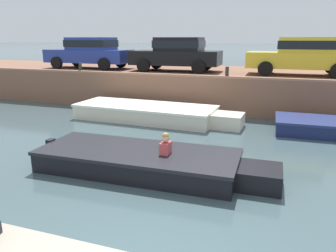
{
  "coord_description": "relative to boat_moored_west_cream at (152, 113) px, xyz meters",
  "views": [
    {
      "loc": [
        1.51,
        -2.49,
        2.99
      ],
      "look_at": [
        -0.61,
        3.57,
        1.27
      ],
      "focal_mm": 35.0,
      "sensor_mm": 36.0,
      "label": 1
    }
  ],
  "objects": [
    {
      "name": "car_leftmost_blue",
      "position": [
        -4.85,
        3.68,
        2.06
      ],
      "size": [
        4.4,
        1.92,
        1.54
      ],
      "color": "#233893",
      "rests_on": "far_quay_wall"
    },
    {
      "name": "boat_moored_west_cream",
      "position": [
        0.0,
        0.0,
        0.0
      ],
      "size": [
        6.35,
        2.13,
        0.57
      ],
      "color": "silver",
      "rests_on": "ground"
    },
    {
      "name": "car_centre_yellow",
      "position": [
        5.24,
        3.69,
        2.06
      ],
      "size": [
        4.33,
        1.92,
        1.54
      ],
      "color": "yellow",
      "rests_on": "far_quay_wall"
    },
    {
      "name": "ground_plane",
      "position": [
        3.03,
        -3.52,
        -0.28
      ],
      "size": [
        400.0,
        400.0,
        0.0
      ],
      "primitive_type": "plane",
      "color": "#3D5156"
    },
    {
      "name": "motorboat_passing",
      "position": [
        1.75,
        -4.62,
        -0.03
      ],
      "size": [
        5.65,
        1.88,
        0.98
      ],
      "color": "black",
      "rests_on": "ground"
    },
    {
      "name": "car_left_inner_black",
      "position": [
        -0.18,
        3.69,
        2.06
      ],
      "size": [
        4.17,
        2.09,
        1.54
      ],
      "color": "black",
      "rests_on": "far_quay_wall"
    },
    {
      "name": "far_quay_wall",
      "position": [
        3.03,
        4.57,
        0.47
      ],
      "size": [
        60.0,
        6.0,
        1.49
      ],
      "primitive_type": "cube",
      "color": "brown",
      "rests_on": "ground"
    },
    {
      "name": "mooring_bollard_mid",
      "position": [
        2.46,
        1.82,
        1.45
      ],
      "size": [
        0.15,
        0.15,
        0.44
      ],
      "color": "#2D2B28",
      "rests_on": "far_quay_wall"
    },
    {
      "name": "mooring_bollard_west",
      "position": [
        -4.23,
        1.82,
        1.45
      ],
      "size": [
        0.15,
        0.15,
        0.44
      ],
      "color": "#2D2B28",
      "rests_on": "far_quay_wall"
    },
    {
      "name": "far_wall_coping",
      "position": [
        3.03,
        1.69,
        1.25
      ],
      "size": [
        60.0,
        0.24,
        0.08
      ],
      "primitive_type": "cube",
      "color": "#9F6C52",
      "rests_on": "far_quay_wall"
    }
  ]
}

